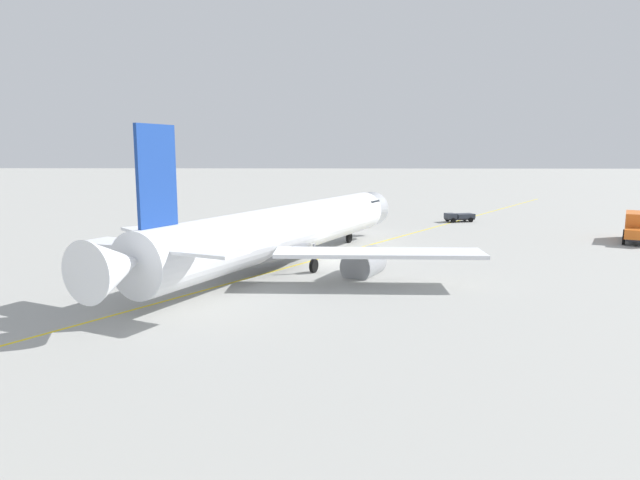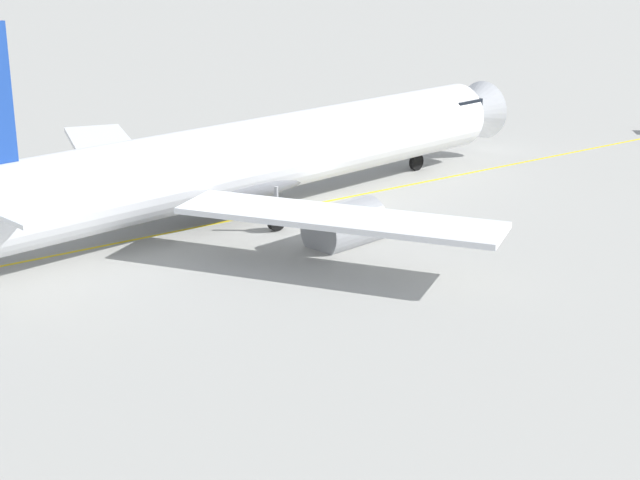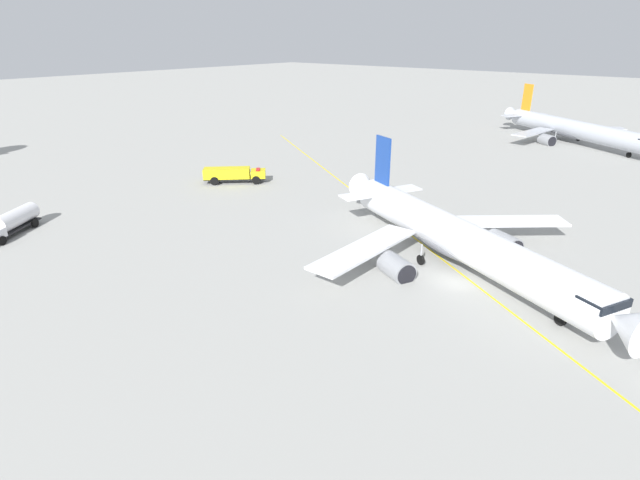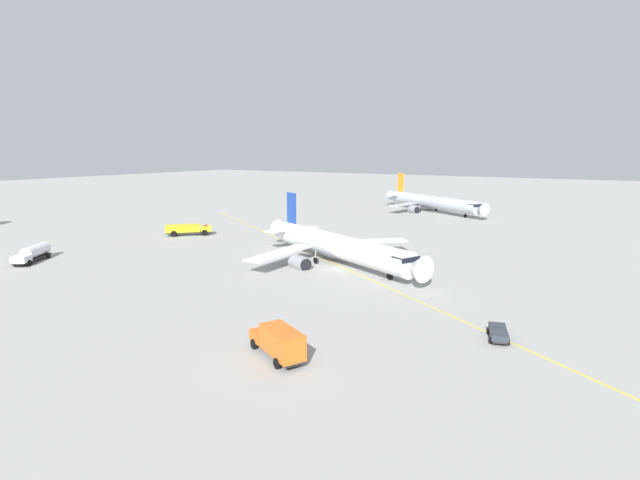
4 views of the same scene
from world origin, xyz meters
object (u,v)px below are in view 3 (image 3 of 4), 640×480
(airliner_secondary, at_px, (573,130))
(fuel_tanker_truck, at_px, (11,222))
(airliner_main, at_px, (456,239))
(fire_tender_truck, at_px, (233,174))

(airliner_secondary, distance_m, fuel_tanker_truck, 111.62)
(airliner_main, distance_m, fuel_tanker_truck, 53.87)
(airliner_secondary, xyz_separation_m, fire_tender_truck, (34.43, 71.74, -1.46))
(airliner_main, relative_size, airliner_secondary, 0.97)
(airliner_secondary, bearing_deg, fire_tender_truck, -83.29)
(airliner_main, distance_m, fire_tender_truck, 43.29)
(airliner_secondary, height_order, fire_tender_truck, airliner_secondary)
(airliner_main, xyz_separation_m, fuel_tanker_truck, (46.43, 27.27, -1.28))
(fuel_tanker_truck, bearing_deg, airliner_secondary, 127.75)
(airliner_main, distance_m, airliner_secondary, 78.13)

